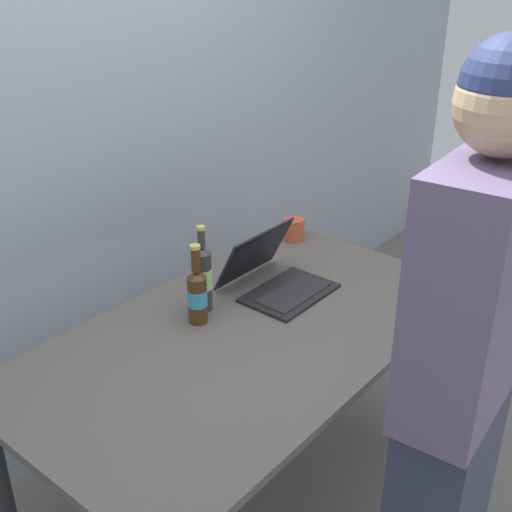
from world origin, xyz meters
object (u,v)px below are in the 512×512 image
at_px(laptop, 275,276).
at_px(beer_bottle_brown, 197,294).
at_px(coffee_mug, 294,229).
at_px(person_figure, 459,388).
at_px(beer_bottle_dark, 203,277).

bearing_deg(laptop, beer_bottle_brown, 169.97).
xyz_separation_m(laptop, coffee_mug, (0.39, 0.21, -0.00)).
distance_m(person_figure, coffee_mug, 1.25).
bearing_deg(laptop, person_figure, -110.86).
bearing_deg(beer_bottle_brown, person_figure, -88.32).
bearing_deg(coffee_mug, beer_bottle_brown, -168.57).
bearing_deg(beer_bottle_dark, person_figure, -92.90).
distance_m(laptop, coffee_mug, 0.45).
bearing_deg(beer_bottle_dark, beer_bottle_brown, -148.85).
bearing_deg(beer_bottle_brown, laptop, -10.03).
xyz_separation_m(beer_bottle_brown, coffee_mug, (0.73, 0.15, -0.06)).
relative_size(beer_bottle_brown, person_figure, 0.16).
bearing_deg(beer_bottle_dark, laptop, -21.33).
height_order(laptop, beer_bottle_dark, beer_bottle_dark).
bearing_deg(person_figure, laptop, 69.14).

